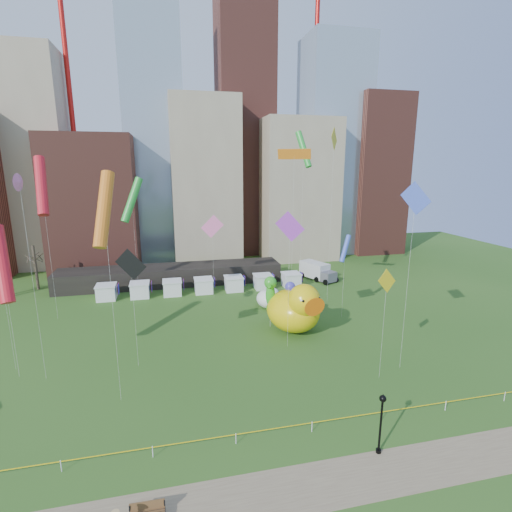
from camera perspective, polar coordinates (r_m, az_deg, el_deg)
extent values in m
plane|color=#2A541A|center=(31.98, -2.98, -26.03)|extent=(160.00, 160.00, 0.00)
cube|color=brown|center=(28.33, -0.90, -32.29)|extent=(70.00, 4.00, 0.02)
cube|color=gray|center=(90.26, -30.34, 11.93)|extent=(14.00, 12.00, 42.00)
cube|color=brown|center=(81.96, -22.84, 7.11)|extent=(16.00, 14.00, 26.00)
cube|color=#8C9EB2|center=(88.77, -14.82, 17.47)|extent=(12.00, 12.00, 55.00)
cube|color=gray|center=(84.90, -7.59, 10.89)|extent=(14.00, 14.00, 34.00)
cube|color=brown|center=(93.27, -1.73, 21.67)|extent=(12.00, 12.00, 68.00)
cube|color=gray|center=(87.26, 5.96, 9.68)|extent=(16.00, 14.00, 30.00)
cube|color=#8C9EB2|center=(94.54, 11.24, 15.23)|extent=(14.00, 12.00, 48.00)
cube|color=brown|center=(97.20, 17.06, 11.31)|extent=(12.00, 12.00, 36.00)
cylinder|color=red|center=(91.99, -26.12, 23.08)|extent=(1.00, 1.00, 76.00)
cylinder|color=red|center=(96.45, 8.74, 23.66)|extent=(1.00, 1.00, 76.00)
cube|color=black|center=(69.00, -12.39, -2.78)|extent=(38.00, 6.00, 3.20)
cube|color=white|center=(64.17, -21.27, -5.08)|extent=(2.80, 2.80, 2.20)
cube|color=red|center=(63.77, -19.71, -4.59)|extent=(0.08, 1.40, 1.60)
cube|color=white|center=(63.59, -16.81, -4.90)|extent=(2.80, 2.80, 2.20)
cube|color=red|center=(63.32, -15.21, -4.39)|extent=(0.08, 1.40, 1.60)
cube|color=white|center=(63.40, -12.29, -4.68)|extent=(2.80, 2.80, 2.20)
cube|color=red|center=(63.28, -10.68, -4.16)|extent=(0.08, 1.40, 1.60)
cube|color=white|center=(63.60, -7.77, -4.43)|extent=(2.80, 2.80, 2.20)
cube|color=red|center=(63.62, -6.17, -3.91)|extent=(0.08, 1.40, 1.60)
cube|color=white|center=(64.19, -3.31, -4.16)|extent=(2.80, 2.80, 2.20)
cube|color=red|center=(64.35, -1.73, -3.64)|extent=(0.08, 1.40, 1.60)
cube|color=white|center=(65.16, 1.04, -3.88)|extent=(2.80, 2.80, 2.20)
cube|color=red|center=(65.46, 2.57, -3.35)|extent=(0.08, 1.40, 1.60)
cube|color=white|center=(66.50, 5.23, -3.58)|extent=(2.80, 2.80, 2.20)
cube|color=red|center=(66.92, 6.70, -3.06)|extent=(0.08, 1.40, 1.60)
cylinder|color=#382B21|center=(73.73, -29.84, -1.50)|extent=(0.44, 0.44, 7.50)
cylinder|color=white|center=(32.41, -26.92, -25.99)|extent=(0.06, 0.06, 0.90)
cylinder|color=white|center=(31.49, -15.06, -26.19)|extent=(0.06, 0.06, 0.90)
cylinder|color=white|center=(31.69, -2.99, -25.40)|extent=(0.06, 0.06, 0.90)
cylinder|color=white|center=(33.01, 8.29, -23.74)|extent=(0.06, 0.06, 0.90)
cylinder|color=white|center=(35.30, 18.10, -21.57)|extent=(0.06, 0.06, 0.90)
cylinder|color=white|center=(38.41, 26.27, -19.27)|extent=(0.06, 0.06, 0.90)
cylinder|color=white|center=(42.15, 32.92, -17.07)|extent=(0.06, 0.06, 0.90)
cube|color=yellow|center=(31.48, -3.00, -24.90)|extent=(50.00, 0.02, 0.07)
ellipsoid|color=yellow|center=(48.76, 5.49, -8.05)|extent=(7.98, 8.76, 5.21)
ellipsoid|color=yellow|center=(51.08, 3.72, -7.17)|extent=(2.01, 1.74, 2.11)
sphere|color=yellow|center=(46.23, 7.13, -6.53)|extent=(4.78, 4.78, 3.92)
cone|color=orange|center=(45.01, 8.33, -7.30)|extent=(2.53, 2.25, 2.15)
sphere|color=white|center=(44.64, 6.79, -6.53)|extent=(0.70, 0.70, 0.70)
sphere|color=white|center=(45.84, 9.03, -6.08)|extent=(0.70, 0.70, 0.70)
sphere|color=black|center=(44.38, 7.03, -6.66)|extent=(0.35, 0.35, 0.35)
sphere|color=black|center=(45.58, 9.28, -6.19)|extent=(0.35, 0.35, 0.35)
ellipsoid|color=white|center=(56.43, 1.77, -6.38)|extent=(4.14, 4.51, 2.64)
ellipsoid|color=white|center=(57.63, 1.01, -6.03)|extent=(1.03, 0.90, 1.07)
sphere|color=white|center=(55.13, 2.42, -5.70)|extent=(2.47, 2.47, 1.99)
cone|color=orange|center=(54.48, 2.89, -6.01)|extent=(1.30, 1.17, 1.09)
sphere|color=white|center=(54.33, 2.24, -5.69)|extent=(0.36, 0.36, 0.36)
sphere|color=white|center=(54.89, 3.21, -5.50)|extent=(0.36, 0.36, 0.36)
sphere|color=black|center=(54.20, 2.33, -5.74)|extent=(0.18, 0.18, 0.18)
sphere|color=black|center=(54.76, 3.31, -5.55)|extent=(0.18, 0.18, 0.18)
cylinder|color=silver|center=(49.60, 2.13, -8.15)|extent=(0.03, 0.03, 4.35)
ellipsoid|color=green|center=(48.86, 2.15, -5.77)|extent=(1.51, 1.39, 3.10)
sphere|color=green|center=(48.21, 2.21, -3.96)|extent=(2.07, 2.07, 1.58)
cone|color=green|center=(47.57, 2.43, -4.30)|extent=(0.89, 1.12, 0.55)
sphere|color=green|center=(49.51, 2.11, -7.69)|extent=(1.11, 1.11, 1.11)
cylinder|color=silver|center=(50.00, 4.97, -8.22)|extent=(0.03, 0.03, 4.02)
ellipsoid|color=#443CB4|center=(49.30, 5.01, -6.05)|extent=(1.09, 0.93, 2.58)
sphere|color=#443CB4|center=(48.73, 5.10, -4.56)|extent=(1.44, 1.44, 1.32)
cone|color=#443CB4|center=(48.21, 5.32, -4.85)|extent=(0.54, 0.87, 0.46)
sphere|color=#443CB4|center=(49.85, 4.96, -7.64)|extent=(0.92, 0.92, 0.92)
cube|color=brown|center=(27.64, -15.82, -31.99)|extent=(2.03, 0.21, 0.51)
cylinder|color=black|center=(32.38, 17.68, -25.79)|extent=(0.39, 0.39, 0.27)
cylinder|color=black|center=(31.19, 17.96, -22.93)|extent=(0.16, 0.16, 4.25)
sphere|color=black|center=(29.94, 18.28, -19.42)|extent=(0.50, 0.50, 0.50)
cone|color=black|center=(29.80, 18.32, -18.99)|extent=(0.18, 0.18, 0.22)
cube|color=silver|center=(71.49, 8.66, -1.99)|extent=(4.55, 6.03, 2.72)
cube|color=#595960|center=(69.32, 10.67, -3.02)|extent=(3.07, 2.79, 1.74)
cylinder|color=black|center=(69.56, 8.96, -3.46)|extent=(0.64, 1.01, 0.98)
cylinder|color=black|center=(71.45, 10.50, -3.07)|extent=(0.64, 1.01, 0.98)
cylinder|color=black|center=(72.10, 6.88, -2.80)|extent=(0.64, 1.01, 0.98)
cylinder|color=black|center=(73.92, 8.42, -2.44)|extent=(0.64, 1.01, 0.98)
cylinder|color=silver|center=(43.76, -32.52, -8.30)|extent=(0.02, 0.02, 11.47)
cylinder|color=red|center=(42.21, -33.48, -1.00)|extent=(2.69, 4.34, 7.13)
cylinder|color=silver|center=(40.94, -30.08, -3.93)|extent=(0.02, 0.02, 18.84)
cone|color=pink|center=(39.51, -31.66, 9.27)|extent=(0.21, 1.55, 1.55)
cylinder|color=silver|center=(41.04, -17.53, -8.56)|extent=(0.02, 0.02, 10.87)
cube|color=black|center=(39.41, -18.07, -1.18)|extent=(3.00, 1.00, 3.15)
cylinder|color=silver|center=(59.75, -17.38, 0.52)|extent=(0.02, 0.02, 15.47)
cylinder|color=green|center=(58.62, -17.90, 7.91)|extent=(3.79, 3.08, 6.52)
cylinder|color=silver|center=(57.15, 10.96, 4.62)|extent=(0.02, 0.02, 23.88)
cube|color=yellow|center=(56.67, 11.51, 16.64)|extent=(1.97, 2.50, 3.16)
cylinder|color=silver|center=(53.36, 12.81, -3.96)|extent=(0.02, 0.02, 9.58)
cylinder|color=blue|center=(52.18, 13.08, 1.08)|extent=(2.10, 1.72, 3.63)
cylinder|color=silver|center=(34.60, -20.41, -7.56)|extent=(0.02, 0.02, 16.89)
cylinder|color=orange|center=(32.71, -21.60, 6.44)|extent=(1.99, 3.71, 6.06)
cylinder|color=silver|center=(43.00, 4.84, -4.81)|extent=(0.02, 0.02, 13.92)
cube|color=purple|center=(41.40, 5.02, 4.39)|extent=(2.77, 1.84, 3.30)
cylinder|color=silver|center=(56.87, -28.21, 0.12)|extent=(0.02, 0.02, 17.80)
cylinder|color=red|center=(55.79, -29.21, 9.07)|extent=(2.09, 4.57, 7.51)
cylinder|color=silver|center=(59.47, -6.36, -1.04)|extent=(0.02, 0.02, 11.37)
cube|color=pink|center=(58.35, -6.50, 4.38)|extent=(3.36, 1.15, 3.53)
cylinder|color=silver|center=(55.18, 6.73, 3.71)|extent=(0.02, 0.02, 22.43)
cylinder|color=green|center=(54.49, 7.06, 15.42)|extent=(2.07, 3.00, 4.99)
cylinder|color=silver|center=(39.23, 18.28, -10.44)|extent=(0.02, 0.02, 9.87)
cube|color=yellow|center=(37.58, 18.82, -3.51)|extent=(2.26, 0.77, 2.37)
cylinder|color=silver|center=(40.54, 21.48, -4.33)|extent=(0.02, 0.02, 17.30)
cube|color=blue|center=(38.97, 22.56, 7.91)|extent=(1.37, 2.82, 3.11)
cylinder|color=silver|center=(50.48, 5.41, 2.41)|extent=(0.02, 0.02, 21.66)
cube|color=orange|center=(49.62, 5.69, 14.80)|extent=(3.92, 2.41, 1.25)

